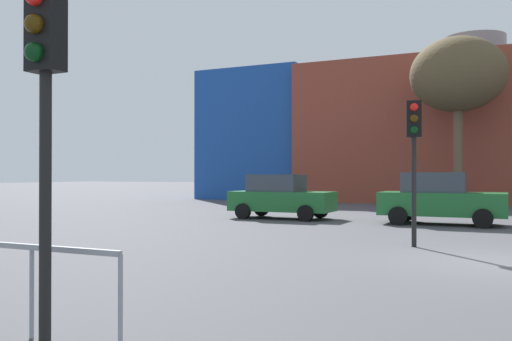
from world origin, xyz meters
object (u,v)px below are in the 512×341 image
at_px(traffic_light_island, 414,139).
at_px(bare_tree_0, 458,76).
at_px(traffic_light_near_left, 44,80).
at_px(parked_car_1, 440,198).
at_px(parked_car_0, 281,197).

relative_size(traffic_light_island, bare_tree_0, 0.39).
distance_m(traffic_light_near_left, traffic_light_island, 10.04).
relative_size(parked_car_1, traffic_light_island, 1.19).
bearing_deg(traffic_light_island, bare_tree_0, 169.00).
bearing_deg(traffic_light_island, traffic_light_near_left, -24.22).
distance_m(traffic_light_island, bare_tree_0, 17.69).
distance_m(traffic_light_near_left, bare_tree_0, 27.35).
distance_m(parked_car_1, traffic_light_near_left, 16.75).
height_order(traffic_light_near_left, traffic_light_island, traffic_light_near_left).
height_order(parked_car_1, traffic_light_near_left, traffic_light_near_left).
bearing_deg(bare_tree_0, parked_car_0, -120.13).
height_order(parked_car_0, traffic_light_island, traffic_light_island).
bearing_deg(bare_tree_0, traffic_light_island, -89.10).
height_order(parked_car_0, parked_car_1, parked_car_1).
relative_size(parked_car_0, traffic_light_island, 1.14).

